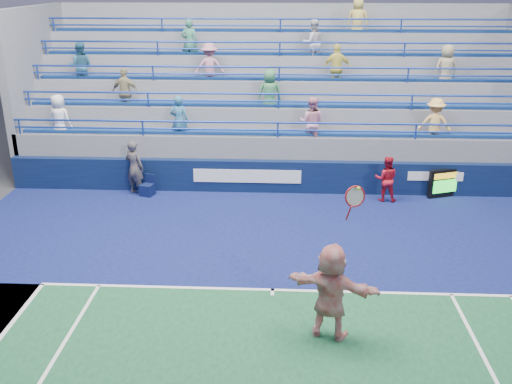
# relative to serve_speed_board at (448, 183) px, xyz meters

# --- Properties ---
(ground) EXTENTS (120.00, 120.00, 0.00)m
(ground) POSITION_rel_serve_speed_board_xyz_m (-5.62, -6.34, -0.48)
(ground) COLOR #333538
(sponsor_wall) EXTENTS (18.00, 0.32, 1.10)m
(sponsor_wall) POSITION_rel_serve_speed_board_xyz_m (-5.62, 0.16, 0.07)
(sponsor_wall) COLOR #0A1337
(sponsor_wall) RESTS_ON ground
(bleacher_stand) EXTENTS (18.00, 5.60, 6.13)m
(bleacher_stand) POSITION_rel_serve_speed_board_xyz_m (-5.63, 3.93, 1.06)
(bleacher_stand) COLOR slate
(bleacher_stand) RESTS_ON ground
(serve_speed_board) EXTENTS (1.36, 0.61, 0.96)m
(serve_speed_board) POSITION_rel_serve_speed_board_xyz_m (0.00, 0.00, 0.00)
(serve_speed_board) COLOR black
(serve_speed_board) RESTS_ON ground
(judge_chair) EXTENTS (0.50, 0.50, 0.71)m
(judge_chair) POSITION_rel_serve_speed_board_xyz_m (-9.92, -0.39, -0.26)
(judge_chair) COLOR #0C153D
(judge_chair) RESTS_ON ground
(tennis_player) EXTENTS (1.97, 1.17, 3.25)m
(tennis_player) POSITION_rel_serve_speed_board_xyz_m (-4.44, -8.04, 0.54)
(tennis_player) COLOR white
(tennis_player) RESTS_ON ground
(line_judge) EXTENTS (0.79, 0.67, 1.85)m
(line_judge) POSITION_rel_serve_speed_board_xyz_m (-10.34, -0.24, 0.44)
(line_judge) COLOR #131634
(line_judge) RESTS_ON ground
(ball_girl) EXTENTS (0.79, 0.65, 1.50)m
(ball_girl) POSITION_rel_serve_speed_board_xyz_m (-2.11, -0.48, 0.27)
(ball_girl) COLOR #B21423
(ball_girl) RESTS_ON ground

